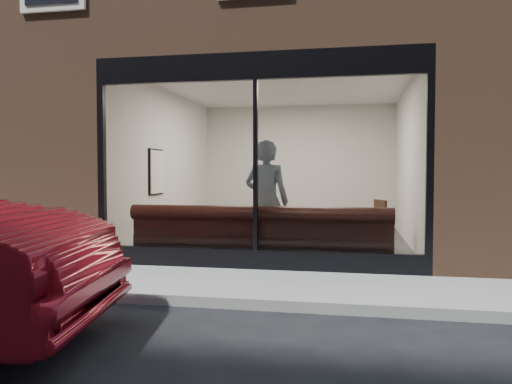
% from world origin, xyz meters
% --- Properties ---
extents(ground, '(120.00, 120.00, 0.00)m').
position_xyz_m(ground, '(0.00, 0.00, 0.00)').
color(ground, black).
rests_on(ground, ground).
extents(sidewalk_near, '(40.00, 2.00, 0.01)m').
position_xyz_m(sidewalk_near, '(0.00, 1.00, 0.01)').
color(sidewalk_near, gray).
rests_on(sidewalk_near, ground).
extents(kerb_near, '(40.00, 0.10, 0.12)m').
position_xyz_m(kerb_near, '(0.00, -0.05, 0.06)').
color(kerb_near, gray).
rests_on(kerb_near, ground).
extents(host_building_pier_left, '(2.50, 12.00, 3.20)m').
position_xyz_m(host_building_pier_left, '(-3.75, 8.00, 1.60)').
color(host_building_pier_left, brown).
rests_on(host_building_pier_left, ground).
extents(host_building_pier_right, '(2.50, 12.00, 3.20)m').
position_xyz_m(host_building_pier_right, '(3.75, 8.00, 1.60)').
color(host_building_pier_right, brown).
rests_on(host_building_pier_right, ground).
extents(host_building_backfill, '(5.00, 6.00, 3.20)m').
position_xyz_m(host_building_backfill, '(0.00, 11.00, 1.60)').
color(host_building_backfill, brown).
rests_on(host_building_backfill, ground).
extents(cafe_floor, '(6.00, 6.00, 0.00)m').
position_xyz_m(cafe_floor, '(0.00, 5.00, 0.02)').
color(cafe_floor, '#2D2D30').
rests_on(cafe_floor, ground).
extents(cafe_ceiling, '(6.00, 6.00, 0.00)m').
position_xyz_m(cafe_ceiling, '(0.00, 5.00, 3.19)').
color(cafe_ceiling, white).
rests_on(cafe_ceiling, host_building_upper).
extents(cafe_wall_back, '(5.00, 0.00, 5.00)m').
position_xyz_m(cafe_wall_back, '(0.00, 7.99, 1.60)').
color(cafe_wall_back, silver).
rests_on(cafe_wall_back, ground).
extents(cafe_wall_left, '(0.00, 6.00, 6.00)m').
position_xyz_m(cafe_wall_left, '(-2.49, 5.00, 1.60)').
color(cafe_wall_left, silver).
rests_on(cafe_wall_left, ground).
extents(cafe_wall_right, '(0.00, 6.00, 6.00)m').
position_xyz_m(cafe_wall_right, '(2.49, 5.00, 1.60)').
color(cafe_wall_right, silver).
rests_on(cafe_wall_right, ground).
extents(storefront_kick, '(5.00, 0.10, 0.30)m').
position_xyz_m(storefront_kick, '(0.00, 2.05, 0.15)').
color(storefront_kick, black).
rests_on(storefront_kick, ground).
extents(storefront_header, '(5.00, 0.10, 0.40)m').
position_xyz_m(storefront_header, '(0.00, 2.05, 3.00)').
color(storefront_header, black).
rests_on(storefront_header, host_building_upper).
extents(storefront_mullion, '(0.06, 0.10, 2.50)m').
position_xyz_m(storefront_mullion, '(0.00, 2.05, 1.55)').
color(storefront_mullion, black).
rests_on(storefront_mullion, storefront_kick).
extents(storefront_glass, '(4.80, 0.00, 4.80)m').
position_xyz_m(storefront_glass, '(0.00, 2.02, 1.55)').
color(storefront_glass, white).
rests_on(storefront_glass, storefront_kick).
extents(banquette, '(4.00, 0.55, 0.45)m').
position_xyz_m(banquette, '(0.00, 2.45, 0.23)').
color(banquette, '#3D1916').
rests_on(banquette, cafe_floor).
extents(person, '(0.77, 0.57, 1.96)m').
position_xyz_m(person, '(0.06, 2.66, 0.98)').
color(person, '#8AA5BB').
rests_on(person, cafe_floor).
extents(cafe_table_left, '(0.80, 0.80, 0.04)m').
position_xyz_m(cafe_table_left, '(-0.91, 3.55, 0.74)').
color(cafe_table_left, black).
rests_on(cafe_table_left, cafe_floor).
extents(cafe_table_right, '(0.79, 0.79, 0.04)m').
position_xyz_m(cafe_table_right, '(0.66, 3.39, 0.74)').
color(cafe_table_right, black).
rests_on(cafe_table_right, cafe_floor).
extents(cafe_chair_right, '(0.57, 0.57, 0.04)m').
position_xyz_m(cafe_chair_right, '(1.73, 3.95, 0.24)').
color(cafe_chair_right, black).
rests_on(cafe_chair_right, cafe_floor).
extents(wall_poster, '(0.02, 0.64, 0.86)m').
position_xyz_m(wall_poster, '(-2.45, 4.29, 1.45)').
color(wall_poster, white).
rests_on(wall_poster, cafe_wall_left).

